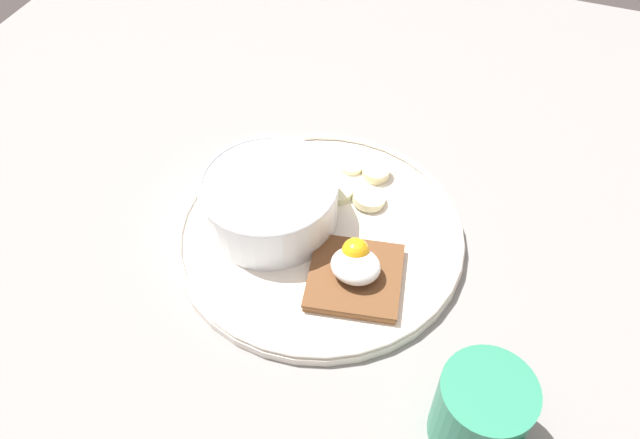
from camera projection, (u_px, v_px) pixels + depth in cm
name	position (u px, v px, depth cm)	size (l,w,h in cm)	color
ground_plane	(320.00, 244.00, 67.32)	(120.00, 120.00, 2.00)	gray
plate	(320.00, 233.00, 65.97)	(30.42, 30.42, 1.60)	silver
oatmeal_bowl	(268.00, 203.00, 64.69)	(14.46, 14.46, 5.72)	white
toast_slice	(355.00, 277.00, 61.22)	(10.56, 10.56, 1.08)	brown
poached_egg	(356.00, 262.00, 59.93)	(4.90, 6.60, 3.57)	white
banana_slice_front	(349.00, 163.00, 72.06)	(4.38, 4.36, 1.19)	#F2ECBB
banana_slice_left	(376.00, 171.00, 70.81)	(3.78, 3.87, 1.62)	beige
banana_slice_back	(369.00, 199.00, 68.19)	(4.83, 4.87, 1.42)	#F1EAB0
banana_slice_right	(342.00, 193.00, 68.87)	(4.20, 4.20, 1.03)	beige
coffee_mug	(483.00, 413.00, 49.45)	(9.61, 8.56, 7.88)	#2A7C5B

